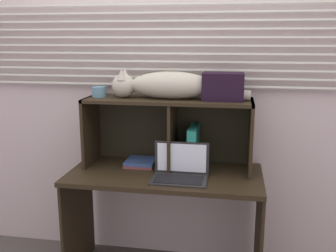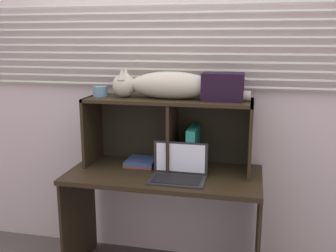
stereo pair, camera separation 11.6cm
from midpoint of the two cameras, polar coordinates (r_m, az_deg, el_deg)
name	(u,v)px [view 1 (the left image)]	position (r m, az deg, el deg)	size (l,w,h in m)	color
back_panel_with_blinds	(173,89)	(2.75, -0.44, 5.48)	(4.40, 0.08, 2.50)	beige
desk	(165,195)	(2.60, -1.76, -10.16)	(1.25, 0.59, 0.75)	black
hutch_shelf_unit	(169,120)	(2.60, -1.07, 0.85)	(1.10, 0.33, 0.47)	black
cat	(165,85)	(2.53, -1.79, 5.97)	(0.91, 0.19, 0.19)	#B1AF97
laptop	(180,171)	(2.42, 0.40, -6.69)	(0.35, 0.23, 0.22)	black
binder_upright	(193,148)	(2.58, 2.48, -3.21)	(0.06, 0.27, 0.29)	#1C7969
book_stack	(141,162)	(2.69, -5.23, -5.33)	(0.20, 0.20, 0.04)	brown
small_basket	(99,92)	(2.67, -11.32, 4.94)	(0.10, 0.10, 0.07)	slate
storage_box	(223,86)	(2.49, 6.77, 5.78)	(0.26, 0.18, 0.17)	black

